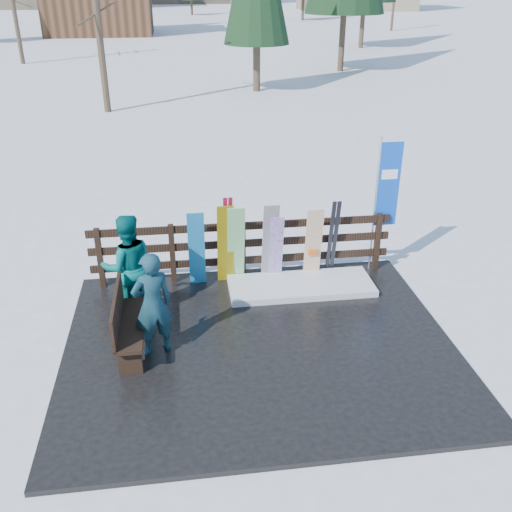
{
  "coord_description": "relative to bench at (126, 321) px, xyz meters",
  "views": [
    {
      "loc": [
        -1.06,
        -7.32,
        5.23
      ],
      "look_at": [
        0.08,
        1.0,
        1.1
      ],
      "focal_mm": 40.0,
      "sensor_mm": 36.0,
      "label": 1
    }
  ],
  "objects": [
    {
      "name": "deck",
      "position": [
        2.01,
        -0.09,
        -0.56
      ],
      "size": [
        6.0,
        5.0,
        0.08
      ],
      "primitive_type": "cube",
      "color": "black",
      "rests_on": "ground"
    },
    {
      "name": "ground",
      "position": [
        2.01,
        -0.09,
        -0.6
      ],
      "size": [
        700.0,
        700.0,
        0.0
      ],
      "primitive_type": "plane",
      "color": "white",
      "rests_on": "ground"
    },
    {
      "name": "fence",
      "position": [
        2.01,
        2.11,
        0.14
      ],
      "size": [
        5.6,
        0.1,
        1.15
      ],
      "color": "black",
      "rests_on": "deck"
    },
    {
      "name": "rental_flag",
      "position": [
        4.68,
        2.16,
        1.09
      ],
      "size": [
        0.45,
        0.04,
        2.6
      ],
      "color": "silver",
      "rests_on": "deck"
    },
    {
      "name": "snowboard_4",
      "position": [
        2.49,
        1.89,
        0.27
      ],
      "size": [
        0.29,
        0.3,
        1.56
      ],
      "primitive_type": "cube",
      "rotation": [
        0.17,
        0.0,
        0.0
      ],
      "color": "black",
      "rests_on": "deck"
    },
    {
      "name": "snowboard_5",
      "position": [
        3.3,
        1.89,
        0.2
      ],
      "size": [
        0.31,
        0.21,
        1.42
      ],
      "primitive_type": "cube",
      "rotation": [
        0.13,
        0.0,
        0.0
      ],
      "color": "white",
      "rests_on": "deck"
    },
    {
      "name": "snowboard_2",
      "position": [
        1.68,
        1.89,
        0.28
      ],
      "size": [
        0.3,
        0.32,
        1.6
      ],
      "primitive_type": "cube",
      "rotation": [
        0.19,
        0.0,
        0.0
      ],
      "color": "#F8D000",
      "rests_on": "deck"
    },
    {
      "name": "ski_pair_a",
      "position": [
        1.73,
        1.96,
        0.34
      ],
      "size": [
        0.16,
        0.27,
        1.72
      ],
      "color": "maroon",
      "rests_on": "deck"
    },
    {
      "name": "snowboard_1",
      "position": [
        1.86,
        1.89,
        0.26
      ],
      "size": [
        0.31,
        0.36,
        1.56
      ],
      "primitive_type": "cube",
      "rotation": [
        0.21,
        0.0,
        0.0
      ],
      "color": "white",
      "rests_on": "deck"
    },
    {
      "name": "person_back",
      "position": [
        0.01,
        1.07,
        0.38
      ],
      "size": [
        1.0,
        0.85,
        1.79
      ],
      "primitive_type": "imported",
      "rotation": [
        0.0,
        0.0,
        3.36
      ],
      "color": "#045D5B",
      "rests_on": "deck"
    },
    {
      "name": "person_front",
      "position": [
        0.43,
        -0.1,
        0.32
      ],
      "size": [
        0.71,
        0.58,
        1.67
      ],
      "primitive_type": "imported",
      "rotation": [
        0.0,
        0.0,
        3.49
      ],
      "color": "#1B5354",
      "rests_on": "deck"
    },
    {
      "name": "snowboard_3",
      "position": [
        2.6,
        1.89,
        0.14
      ],
      "size": [
        0.25,
        0.24,
        1.32
      ],
      "primitive_type": "cube",
      "rotation": [
        0.16,
        0.0,
        0.0
      ],
      "color": "white",
      "rests_on": "deck"
    },
    {
      "name": "bench",
      "position": [
        0.0,
        0.0,
        0.0
      ],
      "size": [
        0.41,
        1.5,
        0.97
      ],
      "color": "black",
      "rests_on": "deck"
    },
    {
      "name": "ski_pair_b",
      "position": [
        3.68,
        1.96,
        0.26
      ],
      "size": [
        0.17,
        0.29,
        1.55
      ],
      "color": "black",
      "rests_on": "deck"
    },
    {
      "name": "snow_patch",
      "position": [
        3.01,
        1.51,
        -0.46
      ],
      "size": [
        2.63,
        1.0,
        0.12
      ],
      "primitive_type": "cube",
      "color": "white",
      "rests_on": "deck"
    },
    {
      "name": "snowboard_0",
      "position": [
        1.15,
        1.89,
        0.23
      ],
      "size": [
        0.3,
        0.25,
        1.49
      ],
      "primitive_type": "cube",
      "rotation": [
        0.15,
        0.0,
        0.0
      ],
      "color": "#1F7CBB",
      "rests_on": "deck"
    }
  ]
}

